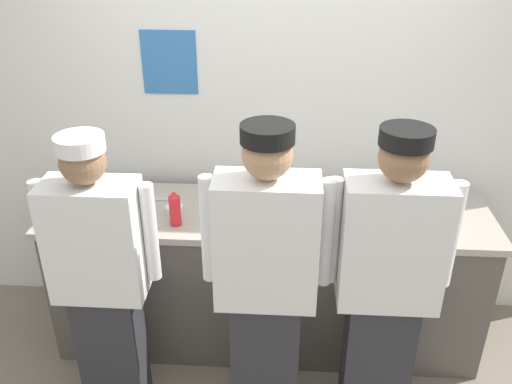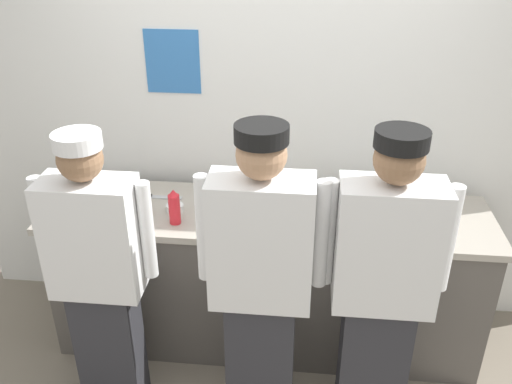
{
  "view_description": "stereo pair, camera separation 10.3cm",
  "coord_description": "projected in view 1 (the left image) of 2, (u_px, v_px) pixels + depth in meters",
  "views": [
    {
      "loc": [
        0.11,
        -2.39,
        2.49
      ],
      "look_at": [
        -0.07,
        0.35,
        1.05
      ],
      "focal_mm": 38.42,
      "sensor_mm": 36.0,
      "label": 1
    },
    {
      "loc": [
        0.21,
        -2.38,
        2.49
      ],
      "look_at": [
        -0.07,
        0.35,
        1.05
      ],
      "focal_mm": 38.42,
      "sensor_mm": 36.0,
      "label": 2
    }
  ],
  "objects": [
    {
      "name": "sheet_tray",
      "position": [
        334.0,
        211.0,
        3.13
      ],
      "size": [
        0.51,
        0.39,
        0.02
      ],
      "primitive_type": "cube",
      "rotation": [
        0.0,
        0.0,
        0.23
      ],
      "color": "#B7BABF",
      "rests_on": "prep_counter"
    },
    {
      "name": "ramekin_green_sauce",
      "position": [
        116.0,
        196.0,
        3.28
      ],
      "size": [
        0.1,
        0.1,
        0.04
      ],
      "color": "white",
      "rests_on": "prep_counter"
    },
    {
      "name": "chefs_knife",
      "position": [
        154.0,
        198.0,
        3.28
      ],
      "size": [
        0.28,
        0.03,
        0.02
      ],
      "color": "#B7BABF",
      "rests_on": "prep_counter"
    },
    {
      "name": "chef_near_left",
      "position": [
        101.0,
        277.0,
        2.71
      ],
      "size": [
        0.59,
        0.24,
        1.61
      ],
      "color": "#2D2D33",
      "rests_on": "ground"
    },
    {
      "name": "mixing_bowl_steel",
      "position": [
        380.0,
        205.0,
        3.1
      ],
      "size": [
        0.31,
        0.31,
        0.11
      ],
      "primitive_type": "cylinder",
      "color": "#B7BABF",
      "rests_on": "prep_counter"
    },
    {
      "name": "plate_stack_front",
      "position": [
        232.0,
        199.0,
        3.23
      ],
      "size": [
        0.23,
        0.23,
        0.06
      ],
      "color": "white",
      "rests_on": "prep_counter"
    },
    {
      "name": "chef_center",
      "position": [
        266.0,
        281.0,
        2.6
      ],
      "size": [
        0.61,
        0.24,
        1.7
      ],
      "color": "#2D2D33",
      "rests_on": "ground"
    },
    {
      "name": "squeeze_bottle_spare",
      "position": [
        256.0,
        205.0,
        3.03
      ],
      "size": [
        0.06,
        0.06,
        0.2
      ],
      "color": "orange",
      "rests_on": "prep_counter"
    },
    {
      "name": "squeeze_bottle_secondary",
      "position": [
        175.0,
        209.0,
        2.98
      ],
      "size": [
        0.06,
        0.06,
        0.21
      ],
      "color": "red",
      "rests_on": "prep_counter"
    },
    {
      "name": "wall_back",
      "position": [
        272.0,
        93.0,
        3.28
      ],
      "size": [
        4.04,
        0.11,
        2.99
      ],
      "color": "white",
      "rests_on": "ground"
    },
    {
      "name": "plate_stack_rear",
      "position": [
        101.0,
        211.0,
        3.1
      ],
      "size": [
        0.2,
        0.2,
        0.06
      ],
      "color": "white",
      "rests_on": "prep_counter"
    },
    {
      "name": "ramekin_red_sauce",
      "position": [
        175.0,
        209.0,
        3.13
      ],
      "size": [
        0.1,
        0.1,
        0.04
      ],
      "color": "white",
      "rests_on": "prep_counter"
    },
    {
      "name": "ground_plane",
      "position": [
        263.0,
        375.0,
        3.27
      ],
      "size": [
        9.0,
        9.0,
        0.0
      ],
      "primitive_type": "plane",
      "color": "slate"
    },
    {
      "name": "prep_counter",
      "position": [
        267.0,
        277.0,
        3.36
      ],
      "size": [
        2.57,
        0.65,
        0.93
      ],
      "color": "#56514C",
      "rests_on": "ground"
    },
    {
      "name": "chef_far_right",
      "position": [
        387.0,
        283.0,
        2.6
      ],
      "size": [
        0.61,
        0.24,
        1.69
      ],
      "color": "#2D2D33",
      "rests_on": "ground"
    },
    {
      "name": "ramekin_yellow_sauce",
      "position": [
        433.0,
        210.0,
        3.12
      ],
      "size": [
        0.09,
        0.09,
        0.05
      ],
      "color": "white",
      "rests_on": "prep_counter"
    },
    {
      "name": "squeeze_bottle_primary",
      "position": [
        271.0,
        215.0,
        2.94
      ],
      "size": [
        0.05,
        0.05,
        0.18
      ],
      "color": "#56A333",
      "rests_on": "prep_counter"
    },
    {
      "name": "deli_cup",
      "position": [
        142.0,
        210.0,
        3.07
      ],
      "size": [
        0.09,
        0.09,
        0.09
      ],
      "primitive_type": "cylinder",
      "color": "white",
      "rests_on": "prep_counter"
    }
  ]
}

